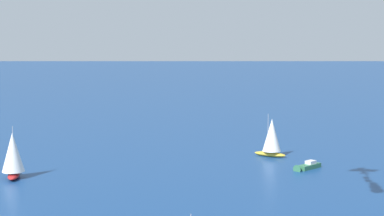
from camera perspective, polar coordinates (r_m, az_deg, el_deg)
sailboat_offshore at (r=186.43m, az=7.60°, el=-2.78°), size 9.47×9.17×13.29m
motorboat_trailing at (r=170.76m, az=10.86°, el=-5.51°), size 9.72×7.19×2.85m
sailboat_ahead at (r=162.99m, az=-16.71°, el=-4.30°), size 6.03×10.66×13.61m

